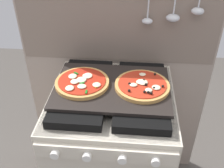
{
  "coord_description": "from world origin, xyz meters",
  "views": [
    {
      "loc": [
        0.09,
        -1.02,
        1.64
      ],
      "look_at": [
        0.0,
        0.0,
        0.93
      ],
      "focal_mm": 42.81,
      "sensor_mm": 36.0,
      "label": 1
    }
  ],
  "objects_px": {
    "baking_tray": "(112,87)",
    "pizza_left": "(82,82)",
    "stove": "(112,152)",
    "pizza_right": "(142,85)"
  },
  "relations": [
    {
      "from": "pizza_right",
      "to": "baking_tray",
      "type": "bearing_deg",
      "value": -178.48
    },
    {
      "from": "stove",
      "to": "pizza_right",
      "type": "relative_size",
      "value": 3.53
    },
    {
      "from": "pizza_left",
      "to": "stove",
      "type": "bearing_deg",
      "value": -1.04
    },
    {
      "from": "stove",
      "to": "pizza_left",
      "type": "bearing_deg",
      "value": 178.96
    },
    {
      "from": "baking_tray",
      "to": "pizza_left",
      "type": "bearing_deg",
      "value": 179.62
    },
    {
      "from": "stove",
      "to": "baking_tray",
      "type": "distance_m",
      "value": 0.46
    },
    {
      "from": "pizza_right",
      "to": "stove",
      "type": "bearing_deg",
      "value": -177.82
    },
    {
      "from": "stove",
      "to": "pizza_left",
      "type": "xyz_separation_m",
      "value": [
        -0.14,
        0.0,
        0.48
      ]
    },
    {
      "from": "baking_tray",
      "to": "pizza_left",
      "type": "xyz_separation_m",
      "value": [
        -0.14,
        0.0,
        0.02
      ]
    },
    {
      "from": "stove",
      "to": "pizza_right",
      "type": "bearing_deg",
      "value": 2.18
    }
  ]
}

